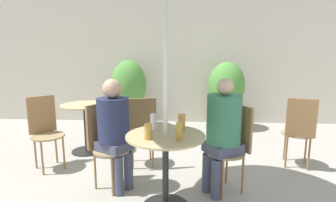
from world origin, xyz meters
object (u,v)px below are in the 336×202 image
bistro_chair_0 (233,141)px  beer_glass_3 (179,132)px  seated_person_1 (114,126)px  beer_glass_1 (153,122)px  bistro_chair_2 (45,126)px  bistro_chair_3 (299,127)px  beer_glass_2 (148,132)px  beer_glass_0 (182,122)px  potted_plant_1 (226,89)px  bistro_chair_4 (142,127)px  seated_person_0 (222,127)px  cafe_table_near (165,156)px  cafe_table_far (86,118)px  potted_plant_0 (129,90)px  bistro_chair_1 (105,138)px

bistro_chair_0 → beer_glass_3: 0.85m
seated_person_1 → beer_glass_1: size_ratio=7.58×
bistro_chair_2 → bistro_chair_3: size_ratio=1.00×
beer_glass_2 → beer_glass_3: bearing=-1.9°
bistro_chair_3 → beer_glass_0: bistro_chair_3 is taller
potted_plant_1 → seated_person_1: bearing=-122.0°
bistro_chair_4 → potted_plant_1: (1.38, 1.97, 0.24)m
seated_person_0 → beer_glass_3: seated_person_0 is taller
bistro_chair_2 → beer_glass_3: size_ratio=5.89×
bistro_chair_2 → beer_glass_2: bearing=-80.4°
cafe_table_near → seated_person_0: 0.69m
beer_glass_1 → beer_glass_3: size_ratio=1.01×
cafe_table_far → beer_glass_2: 1.99m
beer_glass_1 → seated_person_0: bearing=13.9°
bistro_chair_3 → beer_glass_2: size_ratio=6.57×
bistro_chair_2 → beer_glass_0: 1.96m
seated_person_1 → bistro_chair_2: bearing=93.7°
beer_glass_2 → potted_plant_0: (-0.80, 3.02, -0.05)m
potted_plant_1 → beer_glass_3: bearing=-106.2°
seated_person_1 → bistro_chair_3: bearing=-43.0°
cafe_table_far → bistro_chair_2: bearing=-119.9°
cafe_table_near → bistro_chair_4: bearing=111.9°
bistro_chair_3 → beer_glass_0: bearing=46.0°
bistro_chair_0 → bistro_chair_4: 1.19m
beer_glass_3 → bistro_chair_3: bearing=37.2°
bistro_chair_1 → bistro_chair_4: 0.61m
bistro_chair_2 → seated_person_1: bearing=-72.9°
beer_glass_2 → seated_person_0: bearing=33.4°
bistro_chair_4 → beer_glass_0: bearing=109.2°
seated_person_1 → bistro_chair_4: bearing=10.8°
bistro_chair_3 → bistro_chair_0: bearing=48.4°
potted_plant_0 → potted_plant_1: potted_plant_0 is taller
cafe_table_near → bistro_chair_3: size_ratio=0.79×
seated_person_0 → potted_plant_0: size_ratio=0.91×
cafe_table_far → seated_person_1: (0.74, -1.11, 0.20)m
seated_person_0 → potted_plant_1: size_ratio=0.93×
bistro_chair_3 → potted_plant_1: 1.99m
seated_person_0 → beer_glass_1: seated_person_0 is taller
cafe_table_far → bistro_chair_3: (2.98, -0.43, 0.03)m
bistro_chair_4 → beer_glass_1: 0.84m
seated_person_0 → potted_plant_0: bearing=-178.9°
bistro_chair_2 → bistro_chair_4: bearing=-44.4°
bistro_chair_4 → beer_glass_0: (0.52, -0.78, 0.27)m
cafe_table_near → seated_person_1: seated_person_1 is taller
bistro_chair_4 → beer_glass_1: size_ratio=5.82×
bistro_chair_1 → bistro_chair_4: bearing=-3.7°
cafe_table_near → beer_glass_2: (-0.14, -0.14, 0.28)m
beer_glass_1 → potted_plant_1: potted_plant_1 is taller
cafe_table_far → bistro_chair_3: size_ratio=0.79×
bistro_chair_2 → beer_glass_0: size_ratio=5.58×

